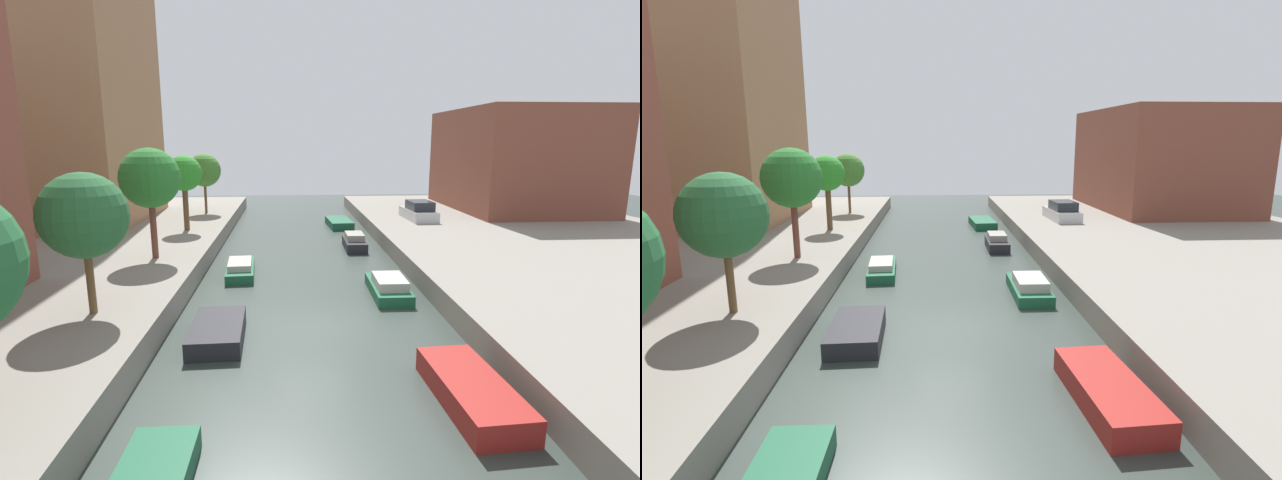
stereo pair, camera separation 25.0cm
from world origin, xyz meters
TOP-DOWN VIEW (x-y plane):
  - ground_plane at (0.00, 0.00)m, footprint 84.00×84.00m
  - apartment_tower_far at (-16.00, 18.35)m, footprint 10.00×12.80m
  - low_block_right at (18.00, 22.23)m, footprint 10.00×13.91m
  - street_tree_2 at (-7.21, -0.73)m, footprint 2.73×2.73m
  - street_tree_3 at (-7.21, 6.69)m, footprint 2.80×2.80m
  - street_tree_4 at (-7.21, 13.99)m, footprint 2.20×2.20m
  - street_tree_5 at (-7.21, 21.26)m, footprint 2.54×2.54m
  - parked_car at (8.60, 17.01)m, footprint 1.92×4.16m
  - moored_boat_left_2 at (-3.19, -0.92)m, footprint 1.78×3.32m
  - moored_boat_left_3 at (-3.20, 6.96)m, footprint 1.54×3.93m
  - moored_boat_right_2 at (3.75, -5.25)m, footprint 1.78×3.98m
  - moored_boat_right_3 at (3.48, 3.32)m, footprint 1.53×3.70m
  - moored_boat_right_4 at (3.27, 12.24)m, footprint 1.29×3.18m
  - moored_boat_right_5 at (3.18, 20.00)m, footprint 1.93×3.90m

SIDE VIEW (x-z plane):
  - ground_plane at x=0.00m, z-range 0.00..0.00m
  - moored_boat_right_5 at x=3.18m, z-range 0.00..0.57m
  - moored_boat_left_2 at x=-3.19m, z-range 0.00..0.61m
  - moored_boat_left_3 at x=-3.20m, z-range -0.06..0.69m
  - moored_boat_right_2 at x=3.75m, z-range 0.00..0.67m
  - moored_boat_right_3 at x=3.48m, z-range -0.08..0.79m
  - moored_boat_right_4 at x=3.27m, z-range -0.08..0.90m
  - parked_car at x=8.60m, z-range 0.89..2.24m
  - street_tree_2 at x=-7.21m, z-range 1.92..6.51m
  - street_tree_5 at x=-7.21m, z-range 2.01..6.60m
  - street_tree_4 at x=-7.21m, z-range 2.17..6.85m
  - street_tree_3 at x=-7.21m, z-range 2.19..7.42m
  - low_block_right at x=18.00m, z-range 1.00..9.07m
  - apartment_tower_far at x=-16.00m, z-range 1.00..26.60m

